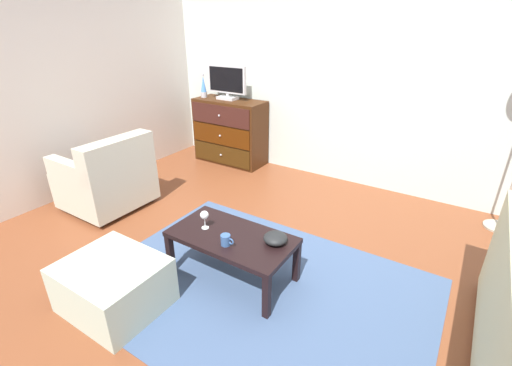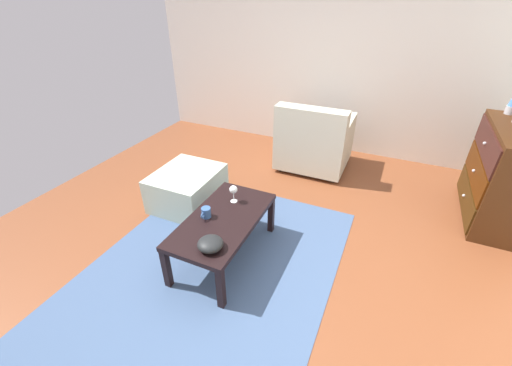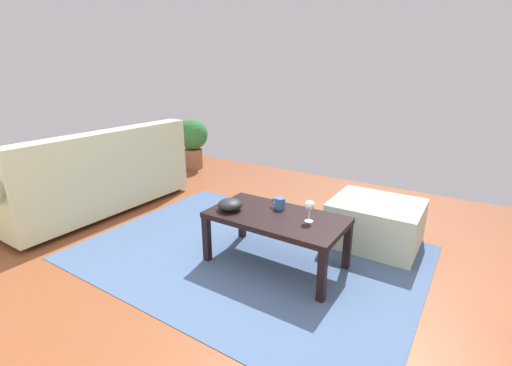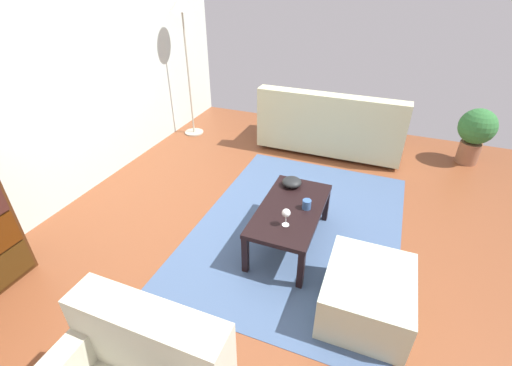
% 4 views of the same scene
% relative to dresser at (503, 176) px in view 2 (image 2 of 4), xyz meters
% --- Properties ---
extents(ground_plane, '(5.89, 5.03, 0.05)m').
position_rel_dresser_xyz_m(ground_plane, '(1.66, -1.96, -0.49)').
color(ground_plane, brown).
extents(wall_plain_left, '(0.12, 5.03, 2.77)m').
position_rel_dresser_xyz_m(wall_plain_left, '(-1.05, -1.96, 0.92)').
color(wall_plain_left, silver).
rests_on(wall_plain_left, ground_plane).
extents(area_rug, '(2.60, 1.90, 0.01)m').
position_rel_dresser_xyz_m(area_rug, '(1.86, -2.16, -0.46)').
color(area_rug, '#3E5478').
rests_on(area_rug, ground_plane).
extents(dresser, '(1.05, 0.49, 0.93)m').
position_rel_dresser_xyz_m(dresser, '(0.00, 0.00, 0.00)').
color(dresser, '#3E200D').
rests_on(dresser, ground_plane).
extents(coffee_table, '(1.00, 0.53, 0.40)m').
position_rel_dresser_xyz_m(coffee_table, '(1.59, -2.14, -0.11)').
color(coffee_table, black).
rests_on(coffee_table, ground_plane).
extents(wine_glass, '(0.07, 0.07, 0.16)m').
position_rel_dresser_xyz_m(wine_glass, '(1.35, -2.17, 0.05)').
color(wine_glass, silver).
rests_on(wine_glass, coffee_table).
extents(mug, '(0.11, 0.08, 0.08)m').
position_rel_dresser_xyz_m(mug, '(1.64, -2.27, -0.02)').
color(mug, '#33568E').
rests_on(mug, coffee_table).
extents(bowl_decorative, '(0.19, 0.19, 0.08)m').
position_rel_dresser_xyz_m(bowl_decorative, '(1.94, -2.04, -0.02)').
color(bowl_decorative, black).
rests_on(bowl_decorative, coffee_table).
extents(armchair, '(0.80, 0.83, 0.85)m').
position_rel_dresser_xyz_m(armchair, '(-0.29, -1.91, -0.11)').
color(armchair, '#332319').
rests_on(armchair, ground_plane).
extents(ottoman, '(0.70, 0.60, 0.38)m').
position_rel_dresser_xyz_m(ottoman, '(1.06, -2.88, -0.28)').
color(ottoman, '#ADBDA7').
rests_on(ottoman, ground_plane).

